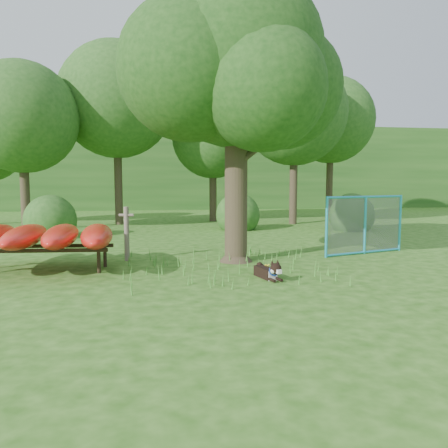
{
  "coord_description": "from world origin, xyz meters",
  "views": [
    {
      "loc": [
        -1.33,
        -8.55,
        1.96
      ],
      "look_at": [
        0.2,
        1.2,
        1.0
      ],
      "focal_mm": 35.0,
      "sensor_mm": 36.0,
      "label": 1
    }
  ],
  "objects": [
    {
      "name": "fence_section",
      "position": [
        4.27,
        2.47,
        0.8
      ],
      "size": [
        2.61,
        0.89,
        2.65
      ],
      "rotation": [
        0.0,
        0.0,
        0.31
      ],
      "color": "#2AA7C7",
      "rests_on": "ground"
    },
    {
      "name": "wildflower_clump",
      "position": [
        0.95,
        0.21,
        0.2
      ],
      "size": [
        0.11,
        0.11,
        0.24
      ],
      "rotation": [
        0.0,
        0.0,
        -0.3
      ],
      "color": "#499230",
      "rests_on": "ground"
    },
    {
      "name": "bg_tree_b",
      "position": [
        -3.0,
        12.0,
        5.61
      ],
      "size": [
        5.2,
        5.2,
        8.22
      ],
      "color": "#32281B",
      "rests_on": "ground"
    },
    {
      "name": "shrub_left",
      "position": [
        -5.0,
        7.5,
        0.0
      ],
      "size": [
        1.8,
        1.8,
        1.8
      ],
      "primitive_type": "sphere",
      "color": "#224F19",
      "rests_on": "ground"
    },
    {
      "name": "bg_tree_d",
      "position": [
        5.0,
        11.0,
        5.08
      ],
      "size": [
        4.8,
        4.8,
        7.5
      ],
      "color": "#32281B",
      "rests_on": "ground"
    },
    {
      "name": "shrub_right",
      "position": [
        6.5,
        8.0,
        0.0
      ],
      "size": [
        1.8,
        1.8,
        1.8
      ],
      "primitive_type": "sphere",
      "color": "#224F19",
      "rests_on": "ground"
    },
    {
      "name": "oak_tree",
      "position": [
        0.57,
        1.94,
        4.61
      ],
      "size": [
        5.56,
        4.87,
        6.92
      ],
      "rotation": [
        0.0,
        0.0,
        -0.03
      ],
      "color": "#32281B",
      "rests_on": "ground"
    },
    {
      "name": "wooded_hillside",
      "position": [
        0.0,
        28.0,
        3.0
      ],
      "size": [
        80.0,
        12.0,
        6.0
      ],
      "primitive_type": "cube",
      "color": "#224F19",
      "rests_on": "ground"
    },
    {
      "name": "shrub_mid",
      "position": [
        2.0,
        9.0,
        0.0
      ],
      "size": [
        1.8,
        1.8,
        1.8
      ],
      "primitive_type": "sphere",
      "color": "#224F19",
      "rests_on": "ground"
    },
    {
      "name": "husky_dog",
      "position": [
        0.91,
        -0.14,
        0.15
      ],
      "size": [
        0.42,
        0.98,
        0.44
      ],
      "rotation": [
        0.0,
        0.0,
        0.25
      ],
      "color": "black",
      "rests_on": "ground"
    },
    {
      "name": "wooden_post",
      "position": [
        -2.05,
        2.42,
        0.71
      ],
      "size": [
        0.37,
        0.14,
        1.34
      ],
      "rotation": [
        0.0,
        0.0,
        -0.16
      ],
      "color": "#65594C",
      "rests_on": "ground"
    },
    {
      "name": "kayak_rack",
      "position": [
        -3.78,
        1.43,
        0.77
      ],
      "size": [
        3.14,
        3.11,
        1.0
      ],
      "rotation": [
        0.0,
        0.0,
        -0.08
      ],
      "color": "black",
      "rests_on": "ground"
    },
    {
      "name": "bg_tree_c",
      "position": [
        1.5,
        13.0,
        4.11
      ],
      "size": [
        4.0,
        4.0,
        6.12
      ],
      "color": "#32281B",
      "rests_on": "ground"
    },
    {
      "name": "bg_tree_e",
      "position": [
        8.0,
        14.0,
        5.23
      ],
      "size": [
        4.6,
        4.6,
        7.55
      ],
      "color": "#32281B",
      "rests_on": "ground"
    },
    {
      "name": "ground",
      "position": [
        0.0,
        0.0,
        0.0
      ],
      "size": [
        80.0,
        80.0,
        0.0
      ],
      "primitive_type": "plane",
      "color": "#225310",
      "rests_on": "ground"
    },
    {
      "name": "bg_tree_a",
      "position": [
        -6.5,
        10.0,
        4.48
      ],
      "size": [
        4.4,
        4.4,
        6.7
      ],
      "color": "#32281B",
      "rests_on": "ground"
    }
  ]
}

